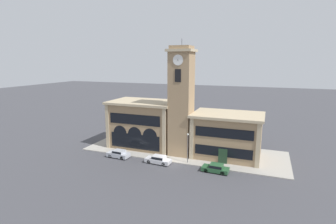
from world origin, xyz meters
name	(u,v)px	position (x,y,z in m)	size (l,w,h in m)	color
ground_plane	(173,163)	(0.00, 0.00, 0.00)	(300.00, 300.00, 0.00)	#424247
sidewalk_kerb	(184,151)	(0.00, 6.36, 0.07)	(38.01, 12.72, 0.15)	#A39E93
clock_tower	(181,102)	(0.00, 4.48, 9.99)	(4.57, 4.57, 21.07)	#9E7F5B
town_hall_left_wing	(144,124)	(-8.62, 6.60, 4.71)	(13.47, 8.88, 9.38)	#9E7F5B
town_hall_right_wing	(227,135)	(8.12, 6.60, 4.03)	(12.47, 8.88, 8.01)	#9E7F5B
parked_car_near	(119,154)	(-10.02, -1.15, 0.74)	(4.15, 1.94, 1.42)	#B2B7C1
parked_car_mid	(158,159)	(-2.19, -1.16, 0.73)	(4.48, 1.93, 1.40)	silver
parked_car_far	(216,168)	(7.66, -1.16, 0.69)	(4.27, 2.03, 1.32)	#285633
street_lamp	(188,143)	(2.45, 0.76, 3.59)	(0.36, 0.36, 5.16)	#4C4C51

